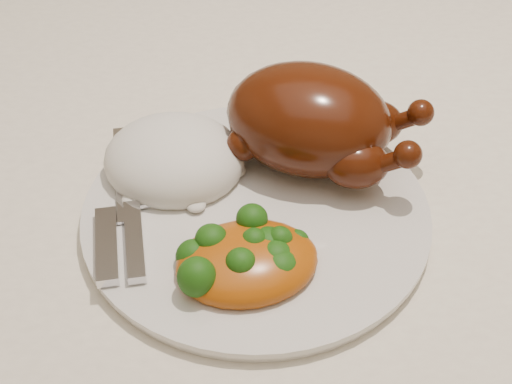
{
  "coord_description": "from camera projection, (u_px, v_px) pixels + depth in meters",
  "views": [
    {
      "loc": [
        -0.13,
        -0.61,
        1.22
      ],
      "look_at": [
        -0.13,
        -0.16,
        0.8
      ],
      "focal_mm": 50.0,
      "sensor_mm": 36.0,
      "label": 1
    }
  ],
  "objects": [
    {
      "name": "dinner_plate",
      "position": [
        256.0,
        214.0,
        0.63
      ],
      "size": [
        0.39,
        0.39,
        0.01
      ],
      "primitive_type": "cylinder",
      "rotation": [
        0.0,
        0.0,
        -0.36
      ],
      "color": "silver",
      "rests_on": "tablecloth"
    },
    {
      "name": "dining_table",
      "position": [
        367.0,
        185.0,
        0.83
      ],
      "size": [
        1.6,
        0.9,
        0.76
      ],
      "color": "brown",
      "rests_on": "floor"
    },
    {
      "name": "cutlery",
      "position": [
        125.0,
        219.0,
        0.61
      ],
      "size": [
        0.06,
        0.2,
        0.01
      ],
      "rotation": [
        0.0,
        0.0,
        0.18
      ],
      "color": "silver",
      "rests_on": "dinner_plate"
    },
    {
      "name": "mac_and_cheese",
      "position": [
        249.0,
        258.0,
        0.57
      ],
      "size": [
        0.13,
        0.11,
        0.05
      ],
      "rotation": [
        0.0,
        0.0,
        0.23
      ],
      "color": "#B34F0B",
      "rests_on": "dinner_plate"
    },
    {
      "name": "roast_chicken",
      "position": [
        313.0,
        121.0,
        0.65
      ],
      "size": [
        0.2,
        0.16,
        0.1
      ],
      "rotation": [
        0.0,
        0.0,
        -0.33
      ],
      "color": "#4A1907",
      "rests_on": "dinner_plate"
    },
    {
      "name": "rice_mound",
      "position": [
        174.0,
        160.0,
        0.66
      ],
      "size": [
        0.14,
        0.13,
        0.07
      ],
      "rotation": [
        0.0,
        0.0,
        -0.11
      ],
      "color": "white",
      "rests_on": "dinner_plate"
    },
    {
      "name": "tablecloth",
      "position": [
        375.0,
        135.0,
        0.78
      ],
      "size": [
        1.73,
        1.03,
        0.18
      ],
      "color": "white",
      "rests_on": "dining_table"
    }
  ]
}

